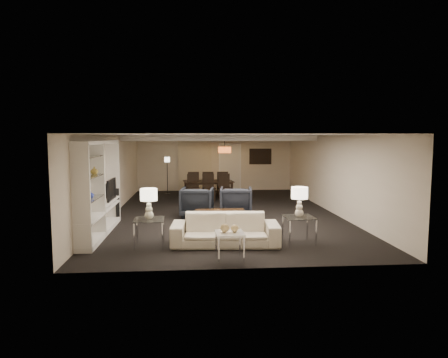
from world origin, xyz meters
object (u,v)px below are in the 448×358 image
sofa (225,229)px  chair_fr (222,183)px  pendant_light (225,150)px  chair_fm (208,184)px  armchair_left (197,202)px  marble_table (230,246)px  table_lamp_right (299,202)px  side_table_left (149,233)px  television (108,190)px  chair_nm (209,188)px  dining_table (208,190)px  floor_lamp (167,176)px  chair_nr (225,187)px  side_table_right (299,230)px  armchair_right (236,202)px  floor_speaker (117,204)px  chair_nl (193,188)px  coffee_table (220,220)px  vase_blue (90,194)px  table_lamp_left (149,204)px  vase_amber (94,171)px  chair_fl (193,184)px

sofa → chair_fr: (0.49, 7.64, 0.16)m
pendant_light → chair_fm: bearing=154.4°
pendant_light → armchair_left: 4.44m
marble_table → table_lamp_right: bearing=32.9°
side_table_left → television: size_ratio=0.67×
marble_table → chair_nm: (-0.11, 7.44, 0.23)m
dining_table → floor_lamp: size_ratio=1.23×
armchair_left → floor_lamp: floor_lamp is taller
table_lamp_right → chair_nr: 6.47m
side_table_right → armchair_left: bearing=124.9°
television → chair_fm: television is taller
armchair_right → chair_nm: chair_nm is taller
television → pendant_light: bearing=-33.9°
television → floor_speaker: (0.08, 0.86, -0.55)m
television → chair_nl: size_ratio=0.96×
chair_nl → chair_nm: bearing=-3.5°
coffee_table → vase_blue: size_ratio=7.81×
vase_blue → chair_fr: 8.17m
table_lamp_left → chair_nr: table_lamp_left is taller
side_table_right → vase_amber: size_ratio=3.65×
pendant_light → chair_nl: size_ratio=0.51×
floor_lamp → chair_nr: bearing=-39.6°
pendant_light → chair_nm: bearing=-124.9°
chair_nl → chair_fm: same height
chair_fm → coffee_table: bearing=90.3°
table_lamp_right → armchair_right: bearing=108.4°
chair_nm → chair_fl: size_ratio=1.00×
side_table_right → table_lamp_left: (-3.40, 0.00, 0.65)m
coffee_table → chair_fm: bearing=91.0°
armchair_left → side_table_right: (2.30, -3.30, -0.14)m
armchair_left → chair_nr: chair_nr is taller
chair_nr → chair_fr: size_ratio=1.00×
side_table_left → floor_lamp: floor_lamp is taller
chair_nl → chair_fm: size_ratio=1.00×
coffee_table → armchair_right: bearing=70.6°
table_lamp_left → floor_lamp: bearing=90.8°
floor_lamp → sofa: bearing=-77.6°
chair_fr → armchair_left: bearing=74.5°
sofa → armchair_right: bearing=83.3°
pendant_light → table_lamp_right: 7.47m
sofa → chair_nm: bearing=94.6°
coffee_table → marble_table: (-0.00, -2.70, 0.04)m
side_table_right → floor_speaker: size_ratio=0.69×
vase_blue → dining_table: 7.34m
coffee_table → dining_table: bearing=91.2°
chair_nm → side_table_left: bearing=-111.0°
chair_nr → chair_fr: same height
armchair_left → floor_speaker: bearing=18.4°
armchair_right → chair_fr: bearing=-82.2°
armchair_right → dining_table: 3.76m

